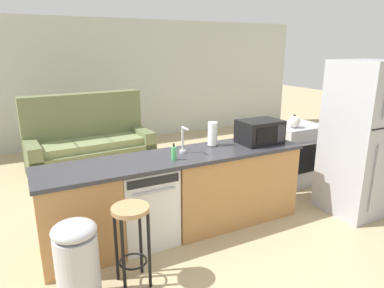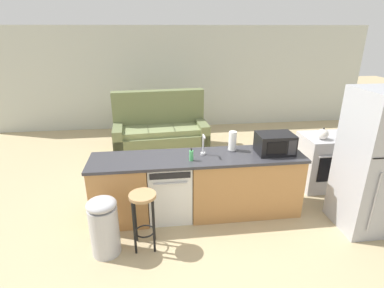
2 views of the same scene
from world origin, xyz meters
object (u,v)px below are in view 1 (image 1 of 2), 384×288
object	(u,v)px
dishwasher	(145,204)
paper_towel_roll	(212,134)
soap_bottle	(174,153)
kettle	(294,122)
trash_bin	(77,264)
couch	(89,146)
microwave	(260,132)
refrigerator	(361,139)
bar_stool	(131,229)
stove_range	(294,153)

from	to	relation	value
dishwasher	paper_towel_roll	world-z (taller)	paper_towel_roll
soap_bottle	kettle	xyz separation A→B (m)	(2.14, 0.54, 0.01)
dishwasher	trash_bin	size ratio (longest dim) A/B	1.14
soap_bottle	couch	size ratio (longest dim) A/B	0.09
microwave	trash_bin	xyz separation A→B (m)	(-2.28, -0.69, -0.66)
dishwasher	refrigerator	bearing A→B (deg)	-11.93
microwave	bar_stool	bearing A→B (deg)	-160.74
couch	soap_bottle	bearing A→B (deg)	-82.40
microwave	soap_bottle	bearing A→B (deg)	-174.27
paper_towel_roll	bar_stool	distance (m)	1.57
stove_range	trash_bin	size ratio (longest dim) A/B	1.22
microwave	couch	bearing A→B (deg)	120.86
dishwasher	microwave	bearing A→B (deg)	-0.05
stove_range	dishwasher	bearing A→B (deg)	-168.09
refrigerator	paper_towel_roll	distance (m)	1.83
soap_bottle	refrigerator	bearing A→B (deg)	-10.55
soap_bottle	microwave	bearing A→B (deg)	5.73
stove_range	bar_stool	bearing A→B (deg)	-158.04
refrigerator	soap_bottle	size ratio (longest dim) A/B	10.67
dishwasher	trash_bin	world-z (taller)	dishwasher
paper_towel_roll	trash_bin	size ratio (longest dim) A/B	0.38
soap_bottle	bar_stool	size ratio (longest dim) A/B	0.24
paper_towel_roll	soap_bottle	world-z (taller)	paper_towel_roll
bar_stool	couch	world-z (taller)	couch
soap_bottle	kettle	bearing A→B (deg)	14.24
stove_range	paper_towel_roll	world-z (taller)	paper_towel_roll
stove_range	refrigerator	xyz separation A→B (m)	(-0.00, -1.10, 0.49)
soap_bottle	couch	xyz separation A→B (m)	(-0.36, 2.71, -0.58)
bar_stool	stove_range	bearing A→B (deg)	21.96
kettle	trash_bin	size ratio (longest dim) A/B	0.28
kettle	trash_bin	distance (m)	3.48
dishwasher	bar_stool	world-z (taller)	dishwasher
dishwasher	soap_bottle	bearing A→B (deg)	-22.20
dishwasher	bar_stool	bearing A→B (deg)	-118.20
microwave	trash_bin	bearing A→B (deg)	-163.27
stove_range	kettle	size ratio (longest dim) A/B	4.39
dishwasher	soap_bottle	size ratio (longest dim) A/B	4.77
paper_towel_roll	stove_range	bearing A→B (deg)	13.09
stove_range	microwave	distance (m)	1.38
kettle	couch	world-z (taller)	couch
microwave	couch	distance (m)	3.08
paper_towel_roll	trash_bin	world-z (taller)	paper_towel_roll
dishwasher	bar_stool	size ratio (longest dim) A/B	1.14
dishwasher	couch	bearing A→B (deg)	91.48
paper_towel_roll	couch	world-z (taller)	couch
paper_towel_roll	trash_bin	bearing A→B (deg)	-153.84
refrigerator	paper_towel_roll	world-z (taller)	refrigerator
couch	stove_range	bearing A→B (deg)	-37.39
kettle	trash_bin	xyz separation A→B (m)	(-3.24, -1.11, -0.61)
stove_range	microwave	size ratio (longest dim) A/B	1.80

